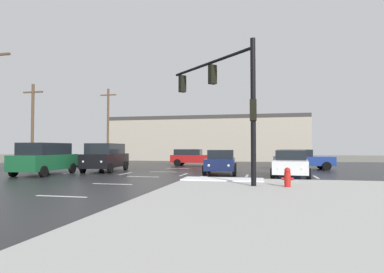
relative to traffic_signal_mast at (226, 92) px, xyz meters
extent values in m
plane|color=slate|center=(-5.33, 5.09, -4.37)|extent=(120.00, 120.00, 0.00)
cube|color=#232326|center=(-5.33, 5.09, -4.36)|extent=(44.00, 44.00, 0.02)
cube|color=white|center=(-0.33, 1.09, -4.20)|extent=(4.00, 1.60, 0.06)
cube|color=silver|center=(-5.33, -4.91, -4.35)|extent=(2.00, 0.15, 0.01)
cube|color=silver|center=(-5.33, -0.91, -4.35)|extent=(2.00, 0.15, 0.01)
cube|color=silver|center=(-5.33, 3.09, -4.35)|extent=(2.00, 0.15, 0.01)
cube|color=silver|center=(-5.33, 7.09, -4.35)|extent=(2.00, 0.15, 0.01)
cube|color=silver|center=(-5.33, 11.09, -4.35)|extent=(2.00, 0.15, 0.01)
cube|color=silver|center=(-5.33, 15.09, -4.35)|extent=(2.00, 0.15, 0.01)
cube|color=silver|center=(-5.33, 19.09, -4.35)|extent=(2.00, 0.15, 0.01)
cube|color=silver|center=(-5.33, 23.09, -4.35)|extent=(2.00, 0.15, 0.01)
cube|color=silver|center=(-15.33, 5.09, -4.35)|extent=(0.15, 2.00, 0.01)
cube|color=silver|center=(-11.33, 5.09, -4.35)|extent=(0.15, 2.00, 0.01)
cube|color=silver|center=(-7.33, 5.09, -4.35)|extent=(0.15, 2.00, 0.01)
cube|color=silver|center=(-3.33, 5.09, -4.35)|extent=(0.15, 2.00, 0.01)
cube|color=silver|center=(0.67, 5.09, -4.35)|extent=(0.15, 2.00, 0.01)
cube|color=silver|center=(4.67, 5.09, -4.35)|extent=(0.15, 2.00, 0.01)
cube|color=silver|center=(-1.83, 1.09, -4.35)|extent=(0.45, 7.00, 0.01)
cylinder|color=black|center=(1.27, -1.23, -1.09)|extent=(0.22, 0.22, 6.28)
cylinder|color=black|center=(-1.01, 0.98, 1.65)|extent=(4.65, 4.52, 0.14)
cube|color=black|center=(-0.78, 0.76, 1.03)|extent=(0.45, 0.45, 0.95)
sphere|color=yellow|center=(-0.89, 0.87, 1.31)|extent=(0.20, 0.20, 0.20)
cube|color=black|center=(-2.83, 2.74, 1.03)|extent=(0.45, 0.45, 0.95)
sphere|color=yellow|center=(-2.94, 2.86, 1.31)|extent=(0.20, 0.20, 0.20)
cube|color=black|center=(1.27, -1.23, -1.03)|extent=(0.28, 0.36, 0.90)
cylinder|color=red|center=(2.64, -1.31, -3.93)|extent=(0.26, 0.26, 0.60)
sphere|color=red|center=(2.64, -1.31, -3.56)|extent=(0.25, 0.25, 0.25)
cylinder|color=red|center=(2.46, -1.31, -3.90)|extent=(0.12, 0.11, 0.11)
cylinder|color=red|center=(2.82, -1.31, -3.90)|extent=(0.12, 0.11, 0.11)
cube|color=#BCB29E|center=(-5.85, 29.62, -1.66)|extent=(26.28, 8.00, 5.43)
cube|color=#3F3D3A|center=(-5.85, 29.62, 1.31)|extent=(26.28, 8.00, 0.50)
cube|color=white|center=(3.21, 4.17, -3.67)|extent=(2.24, 4.66, 0.70)
cube|color=black|center=(3.28, 4.84, -3.04)|extent=(1.90, 2.63, 0.55)
cylinder|color=black|center=(3.95, 2.56, -4.02)|extent=(0.29, 0.68, 0.66)
cylinder|color=black|center=(2.16, 2.74, -4.02)|extent=(0.29, 0.68, 0.66)
cylinder|color=black|center=(4.26, 5.60, -4.02)|extent=(0.29, 0.68, 0.66)
cylinder|color=black|center=(2.47, 5.78, -4.02)|extent=(0.29, 0.68, 0.66)
sphere|color=white|center=(3.56, 1.92, -3.67)|extent=(0.18, 0.18, 0.18)
sphere|color=white|center=(2.42, 2.04, -3.67)|extent=(0.18, 0.18, 0.18)
cube|color=#141E47|center=(-1.06, 5.98, -3.67)|extent=(2.12, 4.62, 0.70)
cube|color=black|center=(-1.11, 6.66, -3.04)|extent=(1.83, 2.59, 0.55)
cylinder|color=black|center=(-0.05, 4.52, -4.02)|extent=(0.27, 0.67, 0.66)
cylinder|color=black|center=(-1.85, 4.39, -4.02)|extent=(0.27, 0.67, 0.66)
cylinder|color=black|center=(-0.28, 7.57, -4.02)|extent=(0.27, 0.67, 0.66)
cylinder|color=black|center=(-2.07, 7.44, -4.02)|extent=(0.27, 0.67, 0.66)
sphere|color=white|center=(-0.33, 3.83, -3.67)|extent=(0.18, 0.18, 0.18)
sphere|color=white|center=(-1.48, 3.75, -3.67)|extent=(0.18, 0.18, 0.18)
cube|color=#195933|center=(-11.99, 3.13, -3.54)|extent=(2.24, 4.91, 0.95)
cube|color=black|center=(-11.99, 3.13, -2.69)|extent=(2.00, 3.46, 0.75)
cylinder|color=black|center=(-13.06, 4.70, -4.02)|extent=(0.26, 0.67, 0.66)
cylinder|color=black|center=(-11.12, 4.82, -4.02)|extent=(0.26, 0.67, 0.66)
cylinder|color=black|center=(-12.86, 1.45, -4.02)|extent=(0.26, 0.67, 0.66)
cylinder|color=black|center=(-10.92, 1.57, -4.02)|extent=(0.26, 0.67, 0.66)
sphere|color=white|center=(-12.76, 5.44, -3.54)|extent=(0.18, 0.18, 0.18)
sphere|color=white|center=(-11.51, 5.52, -3.54)|extent=(0.18, 0.18, 0.18)
cube|color=#B21919|center=(-4.69, 15.16, -3.67)|extent=(4.56, 1.96, 0.70)
cube|color=black|center=(-5.36, 15.14, -3.04)|extent=(2.53, 1.74, 0.55)
cylinder|color=black|center=(-3.19, 16.12, -4.02)|extent=(0.67, 0.24, 0.66)
cylinder|color=black|center=(-3.13, 14.32, -4.02)|extent=(0.67, 0.24, 0.66)
cylinder|color=black|center=(-6.25, 16.01, -4.02)|extent=(0.67, 0.24, 0.66)
cylinder|color=black|center=(-6.18, 14.21, -4.02)|extent=(0.67, 0.24, 0.66)
sphere|color=white|center=(-2.51, 15.82, -3.67)|extent=(0.18, 0.18, 0.18)
sphere|color=white|center=(-2.47, 14.67, -3.67)|extent=(0.18, 0.18, 0.18)
cube|color=black|center=(-9.56, 6.63, -3.54)|extent=(2.43, 4.98, 0.95)
cube|color=black|center=(-9.56, 6.63, -2.69)|extent=(2.13, 3.53, 0.75)
cylinder|color=black|center=(-8.42, 5.10, -4.02)|extent=(0.29, 0.68, 0.66)
cylinder|color=black|center=(-10.36, 4.90, -4.02)|extent=(0.29, 0.68, 0.66)
cylinder|color=black|center=(-8.76, 8.35, -4.02)|extent=(0.29, 0.68, 0.66)
cylinder|color=black|center=(-10.70, 8.15, -4.02)|extent=(0.29, 0.68, 0.66)
sphere|color=white|center=(-8.70, 4.35, -3.54)|extent=(0.18, 0.18, 0.18)
sphere|color=white|center=(-9.94, 4.22, -3.54)|extent=(0.18, 0.18, 0.18)
cube|color=navy|center=(4.75, 11.88, -3.67)|extent=(4.63, 2.15, 0.70)
cube|color=black|center=(4.07, 11.83, -3.04)|extent=(2.60, 1.85, 0.55)
cylinder|color=black|center=(6.20, 12.90, -4.02)|extent=(0.68, 0.27, 0.66)
cylinder|color=black|center=(6.34, 11.11, -4.02)|extent=(0.68, 0.27, 0.66)
cylinder|color=black|center=(3.15, 12.66, -4.02)|extent=(0.68, 0.27, 0.66)
cylinder|color=black|center=(3.29, 10.86, -4.02)|extent=(0.68, 0.27, 0.66)
sphere|color=white|center=(6.89, 12.63, -3.67)|extent=(0.18, 0.18, 0.18)
sphere|color=white|center=(6.99, 11.48, -3.67)|extent=(0.18, 0.18, 0.18)
cylinder|color=brown|center=(-20.74, 12.91, -0.32)|extent=(0.28, 0.28, 8.09)
cube|color=brown|center=(-20.74, 12.91, 2.92)|extent=(2.20, 0.14, 0.14)
cylinder|color=brown|center=(-18.03, 23.63, 0.33)|extent=(0.28, 0.28, 9.40)
cube|color=brown|center=(-18.03, 23.63, 4.24)|extent=(2.20, 0.14, 0.14)
camera|label=1|loc=(1.70, -15.26, -2.62)|focal=30.55mm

